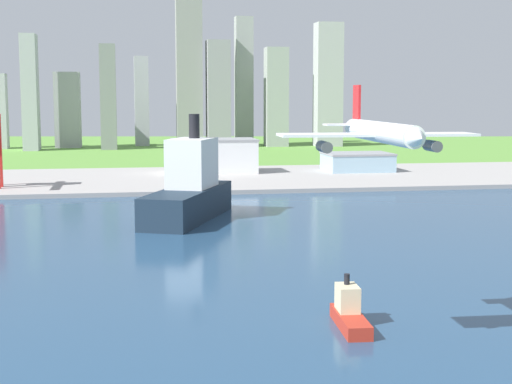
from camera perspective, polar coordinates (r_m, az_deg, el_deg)
name	(u,v)px	position (r m, az deg, el deg)	size (l,w,h in m)	color
ground_plane	(171,239)	(280.13, -6.36, -3.46)	(2400.00, 2400.00, 0.00)	#5A913A
water_bay	(183,276)	(221.51, -5.41, -6.26)	(840.00, 360.00, 0.15)	navy
industrial_pier	(152,180)	(467.91, -7.76, 0.90)	(840.00, 140.00, 2.50)	#9D9996
airplane_landing	(380,133)	(146.88, 9.24, 4.36)	(38.24, 43.24, 12.92)	white
tugboat_small	(349,312)	(174.10, 6.95, -8.88)	(6.88, 20.45, 11.25)	#B22D1E
cargo_ship	(189,190)	(322.59, -4.98, 0.15)	(44.71, 71.97, 43.74)	#192838
warehouse_main	(214,156)	(495.97, -3.15, 2.71)	(54.22, 31.83, 21.79)	white
warehouse_annex	(357,162)	(511.33, 7.54, 2.24)	(43.24, 33.50, 11.97)	#99BCD1
distant_skyline	(183,92)	(788.04, -5.47, 7.39)	(361.83, 75.97, 148.16)	#9D9FA5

